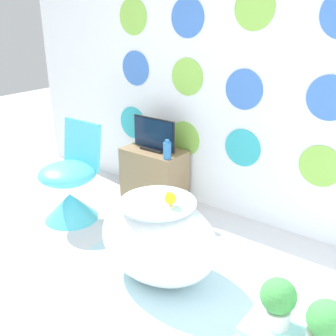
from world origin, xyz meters
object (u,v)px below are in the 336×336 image
at_px(chair, 70,189).
at_px(tv, 154,136).
at_px(potted_plant_left, 278,301).
at_px(bathtub, 158,238).
at_px(potted_plant_right, 326,324).
at_px(vase, 167,150).

xyz_separation_m(chair, tv, (0.35, 0.70, 0.35)).
bearing_deg(potted_plant_left, bathtub, 155.94).
height_order(chair, potted_plant_right, chair).
bearing_deg(vase, tv, 154.10).
xyz_separation_m(tv, vase, (0.24, -0.11, -0.05)).
relative_size(bathtub, vase, 4.89).
xyz_separation_m(bathtub, potted_plant_left, (0.96, -0.43, 0.29)).
distance_m(tv, potted_plant_right, 2.31).
distance_m(chair, potted_plant_right, 2.35).
bearing_deg(potted_plant_right, tv, 145.42).
bearing_deg(bathtub, potted_plant_right, -20.30).
height_order(tv, potted_plant_left, tv).
bearing_deg(vase, potted_plant_left, -39.17).
distance_m(vase, potted_plant_right, 2.05).
distance_m(bathtub, chair, 1.10).
xyz_separation_m(chair, potted_plant_right, (2.25, -0.61, 0.29)).
bearing_deg(bathtub, potted_plant_left, -24.06).
bearing_deg(chair, tv, 63.58).
xyz_separation_m(bathtub, vase, (-0.50, 0.77, 0.29)).
bearing_deg(potted_plant_right, chair, 164.82).
relative_size(tv, potted_plant_right, 2.16).
relative_size(chair, vase, 4.84).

